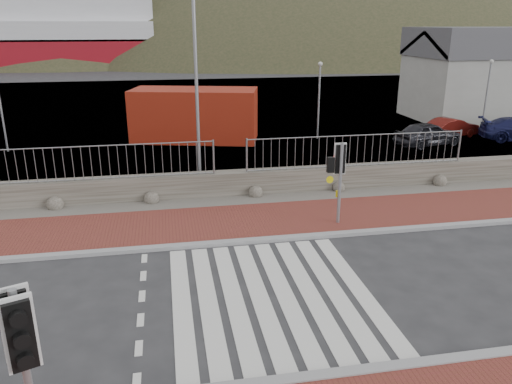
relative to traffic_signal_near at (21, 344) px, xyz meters
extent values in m
plane|color=#28282B|center=(4.26, 4.05, -2.07)|extent=(220.00, 220.00, 0.00)
cube|color=maroon|center=(4.26, 8.55, -2.03)|extent=(40.00, 3.00, 0.08)
cube|color=gray|center=(4.26, 1.05, -2.02)|extent=(40.00, 0.25, 0.12)
cube|color=gray|center=(4.26, 7.05, -2.02)|extent=(40.00, 0.25, 0.12)
cube|color=silver|center=(2.16, 4.05, -2.07)|extent=(0.42, 5.60, 0.01)
cube|color=silver|center=(2.76, 4.05, -2.07)|extent=(0.42, 5.60, 0.01)
cube|color=silver|center=(3.36, 4.05, -2.07)|extent=(0.42, 5.60, 0.01)
cube|color=silver|center=(3.96, 4.05, -2.07)|extent=(0.42, 5.60, 0.01)
cube|color=silver|center=(4.56, 4.05, -2.07)|extent=(0.42, 5.60, 0.01)
cube|color=silver|center=(5.16, 4.05, -2.07)|extent=(0.42, 5.60, 0.01)
cube|color=silver|center=(5.76, 4.05, -2.07)|extent=(0.42, 5.60, 0.01)
cube|color=silver|center=(6.36, 4.05, -2.07)|extent=(0.42, 5.60, 0.01)
cube|color=#59544C|center=(4.26, 10.55, -2.04)|extent=(40.00, 1.50, 0.06)
cube|color=#4B473E|center=(4.26, 11.35, -1.62)|extent=(40.00, 0.60, 0.90)
cylinder|color=gray|center=(-0.54, 11.20, 0.03)|extent=(8.40, 0.04, 0.04)
cylinder|color=gray|center=(3.66, 11.20, -0.57)|extent=(0.07, 0.07, 1.20)
cylinder|color=gray|center=(9.06, 11.20, 0.03)|extent=(8.40, 0.04, 0.04)
cylinder|color=gray|center=(4.86, 11.20, -0.57)|extent=(0.07, 0.07, 1.20)
cylinder|color=gray|center=(13.26, 11.20, -0.57)|extent=(0.07, 0.07, 1.20)
cube|color=#4C4C4F|center=(4.26, 31.95, -2.07)|extent=(120.00, 40.00, 0.50)
cube|color=#3F4C54|center=(4.26, 66.95, -2.07)|extent=(220.00, 50.00, 0.05)
cube|color=silver|center=(-13.74, 71.95, 6.93)|extent=(30.00, 12.00, 6.00)
cube|color=#9E9E99|center=(24.26, 23.95, -0.07)|extent=(12.00, 6.00, 4.00)
cube|color=#4C4C51|center=(24.26, 23.95, 2.83)|extent=(12.20, 6.20, 1.80)
ellipsoid|color=#2C321E|center=(-10.74, 91.95, -22.07)|extent=(106.40, 68.40, 76.00)
ellipsoid|color=#2C321E|center=(34.26, 91.95, -28.07)|extent=(140.00, 90.00, 100.00)
cylinder|color=gray|center=(0.00, 0.00, -0.63)|extent=(0.11, 0.11, 2.88)
cube|color=black|center=(0.00, 0.00, 0.24)|extent=(0.47, 0.38, 1.08)
sphere|color=#0CE53F|center=(0.00, 0.00, -0.07)|extent=(0.15, 0.15, 0.15)
cylinder|color=gray|center=(7.22, 7.90, -0.75)|extent=(0.10, 0.10, 2.64)
cube|color=#CCBA0C|center=(7.22, 7.90, -1.08)|extent=(0.13, 0.08, 0.21)
cube|color=black|center=(7.22, 7.90, 0.05)|extent=(0.38, 0.23, 0.99)
sphere|color=#0CE53F|center=(7.22, 7.90, -0.23)|extent=(0.14, 0.14, 0.14)
cube|color=black|center=(6.89, 7.90, -0.09)|extent=(0.21, 0.15, 0.47)
cylinder|color=gray|center=(3.21, 12.15, 1.45)|extent=(0.12, 0.12, 7.04)
cube|color=maroon|center=(3.63, 20.83, -0.70)|extent=(7.05, 4.28, 2.74)
imported|color=black|center=(15.36, 17.30, -1.46)|extent=(3.84, 2.22, 1.23)
imported|color=#510F0B|center=(17.63, 18.88, -1.53)|extent=(3.51, 2.08, 1.09)
camera|label=1|loc=(2.02, -6.01, 3.99)|focal=35.00mm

